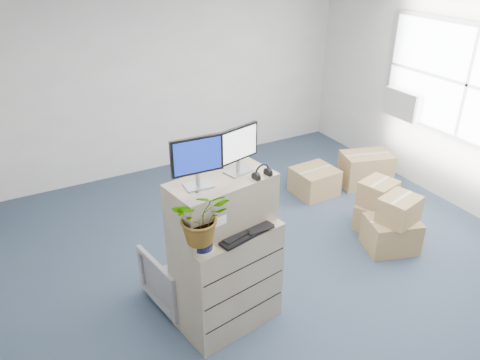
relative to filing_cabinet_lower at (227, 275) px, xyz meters
name	(u,v)px	position (x,y,z in m)	size (l,w,h in m)	color
ground	(292,285)	(0.85, 0.11, -0.54)	(7.00, 7.00, 0.00)	#273347
wall_back	(168,81)	(0.85, 3.62, 0.86)	(6.00, 0.02, 2.80)	beige
window	(469,85)	(3.81, 0.61, 1.16)	(0.07, 2.72, 1.52)	gray
ac_unit	(404,104)	(3.72, 1.51, 0.66)	(0.24, 0.60, 0.40)	silver
filing_cabinet_lower	(227,275)	(0.00, 0.00, 0.00)	(0.93, 0.57, 1.08)	gray
filing_cabinet_upper	(222,203)	(-0.01, 0.05, 0.77)	(0.93, 0.46, 0.46)	gray
monitor_left	(197,159)	(-0.23, 0.03, 1.25)	(0.45, 0.18, 0.44)	#99999E
monitor_right	(238,147)	(0.18, 0.10, 1.24)	(0.42, 0.22, 0.42)	#99999E
headphones	(262,172)	(0.32, -0.08, 1.05)	(0.16, 0.16, 0.02)	black
keyboard	(243,232)	(0.09, -0.16, 0.56)	(0.55, 0.23, 0.03)	black
mouse	(265,219)	(0.36, -0.07, 0.56)	(0.09, 0.06, 0.03)	silver
water_bottle	(234,208)	(0.11, 0.05, 0.68)	(0.08, 0.08, 0.29)	gray
phone_dock	(221,223)	(-0.04, 0.01, 0.59)	(0.07, 0.07, 0.15)	silver
external_drive	(244,208)	(0.28, 0.17, 0.57)	(0.20, 0.15, 0.06)	black
tissue_box	(243,200)	(0.28, 0.19, 0.65)	(0.26, 0.13, 0.10)	#458CEA
potted_plant	(201,222)	(-0.32, -0.20, 0.81)	(0.60, 0.63, 0.48)	#9BB995
office_chair	(185,270)	(-0.24, 0.48, -0.19)	(0.69, 0.65, 0.71)	slate
cardboard_boxes	(363,193)	(2.57, 0.95, -0.27)	(1.62, 2.15, 0.72)	#9D7F4C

